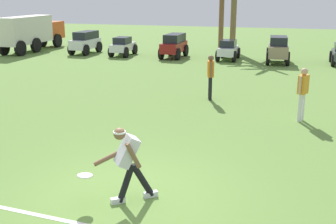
% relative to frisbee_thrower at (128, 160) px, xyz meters
% --- Properties ---
extents(ground_plane, '(80.00, 80.00, 0.00)m').
position_rel_frisbee_thrower_xyz_m(ground_plane, '(-0.14, 0.20, -0.79)').
color(ground_plane, olive).
extents(frisbee_thrower, '(1.05, 0.65, 1.40)m').
position_rel_frisbee_thrower_xyz_m(frisbee_thrower, '(0.00, 0.00, 0.00)').
color(frisbee_thrower, black).
rests_on(frisbee_thrower, ground_plane).
extents(frisbee_in_flight, '(0.33, 0.33, 0.05)m').
position_rel_frisbee_thrower_xyz_m(frisbee_in_flight, '(-0.70, -0.29, -0.26)').
color(frisbee_in_flight, white).
extents(teammate_near_sideline, '(0.33, 0.47, 1.56)m').
position_rel_frisbee_thrower_xyz_m(teammate_near_sideline, '(3.03, 5.99, 0.15)').
color(teammate_near_sideline, silver).
rests_on(teammate_near_sideline, ground_plane).
extents(teammate_midfield, '(0.29, 0.49, 1.56)m').
position_rel_frisbee_thrower_xyz_m(teammate_midfield, '(0.02, 7.76, 0.15)').
color(teammate_midfield, black).
rests_on(teammate_midfield, ground_plane).
extents(parked_car_slot_a, '(1.22, 2.43, 1.34)m').
position_rel_frisbee_thrower_xyz_m(parked_car_slot_a, '(-9.49, 17.17, -0.07)').
color(parked_car_slot_a, silver).
rests_on(parked_car_slot_a, ground_plane).
extents(parked_car_slot_b, '(1.11, 2.21, 1.10)m').
position_rel_frisbee_thrower_xyz_m(parked_car_slot_b, '(-6.93, 16.93, -0.23)').
color(parked_car_slot_b, silver).
rests_on(parked_car_slot_b, ground_plane).
extents(parked_car_slot_c, '(1.21, 2.43, 1.34)m').
position_rel_frisbee_thrower_xyz_m(parked_car_slot_c, '(-3.82, 17.03, -0.07)').
color(parked_car_slot_c, maroon).
rests_on(parked_car_slot_c, ground_plane).
extents(parked_car_slot_d, '(1.10, 2.21, 1.10)m').
position_rel_frisbee_thrower_xyz_m(parked_car_slot_d, '(-0.70, 17.04, -0.23)').
color(parked_car_slot_d, silver).
rests_on(parked_car_slot_d, ground_plane).
extents(parked_car_slot_e, '(1.29, 2.40, 1.40)m').
position_rel_frisbee_thrower_xyz_m(parked_car_slot_e, '(1.99, 16.63, -0.05)').
color(parked_car_slot_e, '#998466').
rests_on(parked_car_slot_e, ground_plane).
extents(box_truck, '(1.43, 5.91, 2.20)m').
position_rel_frisbee_thrower_xyz_m(box_truck, '(-13.31, 17.34, 0.44)').
color(box_truck, '#CC4C19').
rests_on(box_truck, ground_plane).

